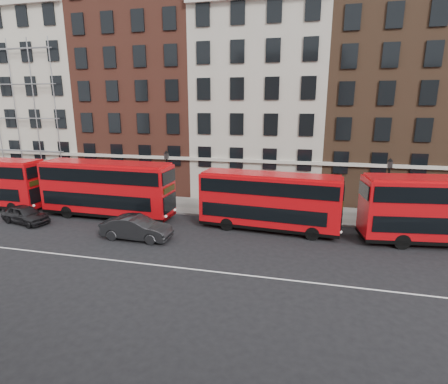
% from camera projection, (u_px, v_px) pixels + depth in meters
% --- Properties ---
extents(ground, '(120.00, 120.00, 0.00)m').
position_uv_depth(ground, '(220.00, 257.00, 22.16)').
color(ground, black).
rests_on(ground, ground).
extents(pavement, '(80.00, 5.00, 0.15)m').
position_uv_depth(pavement, '(248.00, 209.00, 32.04)').
color(pavement, gray).
rests_on(pavement, ground).
extents(kerb, '(80.00, 0.30, 0.16)m').
position_uv_depth(kerb, '(243.00, 218.00, 29.68)').
color(kerb, gray).
rests_on(kerb, ground).
extents(road_centre_line, '(70.00, 0.12, 0.01)m').
position_uv_depth(road_centre_line, '(211.00, 271.00, 20.27)').
color(road_centre_line, white).
rests_on(road_centre_line, ground).
extents(building_terrace, '(64.00, 11.95, 22.00)m').
position_uv_depth(building_terrace, '(259.00, 97.00, 36.60)').
color(building_terrace, beige).
rests_on(building_terrace, ground).
extents(bus_b, '(11.45, 3.04, 4.78)m').
position_uv_depth(bus_b, '(107.00, 188.00, 29.53)').
color(bus_b, red).
rests_on(bus_b, ground).
extents(bus_c, '(10.71, 3.37, 4.43)m').
position_uv_depth(bus_c, '(269.00, 200.00, 26.44)').
color(bus_c, red).
rests_on(bus_c, ground).
extents(bus_d, '(11.47, 4.14, 4.72)m').
position_uv_depth(bus_d, '(448.00, 209.00, 23.63)').
color(bus_d, red).
rests_on(bus_d, ground).
extents(car_rear, '(4.61, 2.69, 1.47)m').
position_uv_depth(car_rear, '(25.00, 214.00, 28.39)').
color(car_rear, black).
rests_on(car_rear, ground).
extents(car_front, '(5.09, 1.83, 1.67)m').
position_uv_depth(car_front, '(136.00, 228.00, 24.98)').
color(car_front, black).
rests_on(car_front, ground).
extents(lamp_post_left, '(0.44, 0.44, 5.33)m').
position_uv_depth(lamp_post_left, '(167.00, 177.00, 31.41)').
color(lamp_post_left, black).
rests_on(lamp_post_left, pavement).
extents(lamp_post_right, '(0.44, 0.44, 5.33)m').
position_uv_depth(lamp_post_right, '(387.00, 189.00, 27.05)').
color(lamp_post_right, black).
rests_on(lamp_post_right, pavement).
extents(iron_railings, '(6.60, 0.06, 1.00)m').
position_uv_depth(iron_railings, '(252.00, 197.00, 33.97)').
color(iron_railings, black).
rests_on(iron_railings, pavement).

